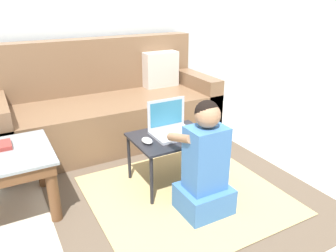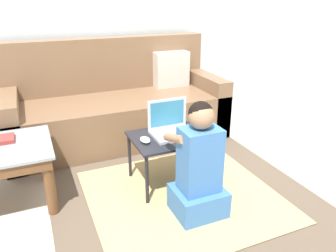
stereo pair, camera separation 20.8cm
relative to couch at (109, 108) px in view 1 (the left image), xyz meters
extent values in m
plane|color=beige|center=(0.13, -1.06, -0.31)|extent=(16.00, 16.00, 0.00)
cube|color=silver|center=(0.13, 0.44, 0.94)|extent=(9.00, 0.06, 2.50)
cube|color=brown|center=(0.13, -1.22, -0.31)|extent=(1.78, 1.70, 0.01)
cube|color=tan|center=(0.13, -1.22, -0.30)|extent=(1.28, 1.22, 0.00)
cube|color=brown|center=(-0.01, -0.06, -0.10)|extent=(2.03, 0.84, 0.43)
cube|color=brown|center=(-0.01, 0.27, 0.37)|extent=(2.03, 0.19, 0.52)
cube|color=brown|center=(-0.95, -0.06, -0.03)|extent=(0.16, 0.84, 0.57)
cube|color=brown|center=(0.93, -0.06, -0.03)|extent=(0.16, 0.84, 0.57)
cube|color=beige|center=(0.63, 0.10, 0.29)|extent=(0.36, 0.14, 0.36)
cylinder|color=brown|center=(-0.73, -1.05, -0.11)|extent=(0.07, 0.07, 0.41)
cylinder|color=brown|center=(-0.73, -0.59, -0.11)|extent=(0.07, 0.07, 0.41)
cube|color=black|center=(0.13, -1.01, 0.06)|extent=(0.57, 0.44, 0.02)
cylinder|color=black|center=(-0.13, -1.20, -0.13)|extent=(0.02, 0.02, 0.37)
cylinder|color=black|center=(0.39, -1.20, -0.13)|extent=(0.02, 0.02, 0.37)
cylinder|color=black|center=(-0.13, -0.82, -0.13)|extent=(0.02, 0.02, 0.37)
cylinder|color=black|center=(0.39, -0.82, -0.13)|extent=(0.02, 0.02, 0.37)
cube|color=#B7BCC6|center=(0.15, -1.01, 0.08)|extent=(0.31, 0.24, 0.02)
cube|color=silver|center=(0.15, -1.03, 0.09)|extent=(0.25, 0.14, 0.00)
cube|color=#B7BCC6|center=(0.15, -0.89, 0.20)|extent=(0.31, 0.01, 0.23)
cube|color=teal|center=(0.15, -0.90, 0.20)|extent=(0.26, 0.00, 0.18)
ellipsoid|color=silver|center=(-0.08, -1.03, 0.09)|extent=(0.07, 0.11, 0.03)
cube|color=#3D70B2|center=(0.14, -1.43, -0.22)|extent=(0.32, 0.29, 0.18)
cube|color=#3D70B2|center=(0.14, -1.43, 0.08)|extent=(0.24, 0.19, 0.42)
sphere|color=#9E7556|center=(0.14, -1.43, 0.36)|extent=(0.16, 0.16, 0.16)
sphere|color=black|center=(0.14, -1.42, 0.38)|extent=(0.15, 0.15, 0.15)
cylinder|color=#9E7556|center=(0.03, -1.30, 0.19)|extent=(0.06, 0.27, 0.13)
cylinder|color=#9E7556|center=(0.25, -1.30, 0.19)|extent=(0.06, 0.27, 0.13)
camera|label=1|loc=(-0.94, -2.90, 1.03)|focal=35.00mm
camera|label=2|loc=(-0.75, -2.99, 1.03)|focal=35.00mm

